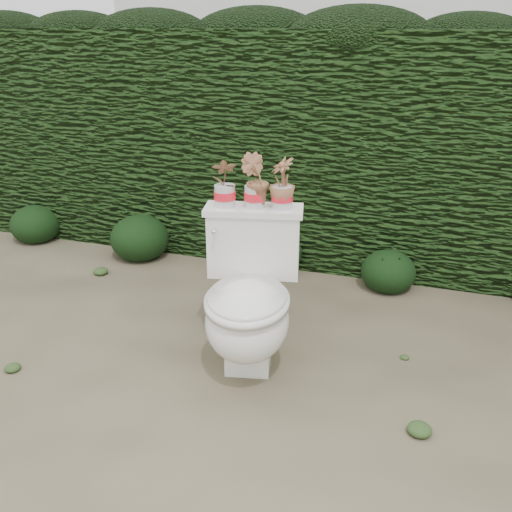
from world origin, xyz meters
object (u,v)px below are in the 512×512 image
(toilet, at_px, (249,303))
(potted_plant_right, at_px, (282,185))
(potted_plant_center, at_px, (255,182))
(potted_plant_left, at_px, (225,184))

(toilet, distance_m, potted_plant_right, 0.61)
(toilet, height_order, potted_plant_right, potted_plant_right)
(potted_plant_center, bearing_deg, potted_plant_left, 16.23)
(toilet, relative_size, potted_plant_left, 3.34)
(potted_plant_left, xyz_separation_m, potted_plant_center, (0.15, 0.03, 0.01))
(toilet, relative_size, potted_plant_right, 3.22)
(toilet, bearing_deg, potted_plant_center, 88.61)
(toilet, distance_m, potted_plant_left, 0.61)
(potted_plant_left, bearing_deg, potted_plant_center, 173.34)
(toilet, distance_m, potted_plant_center, 0.60)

